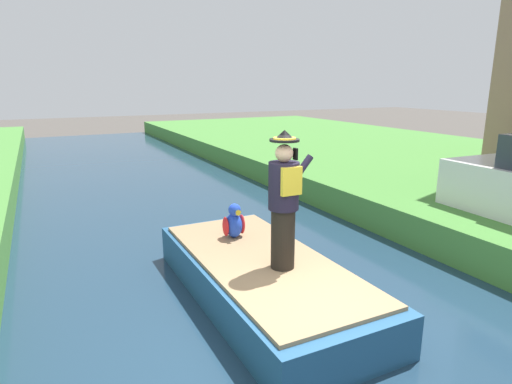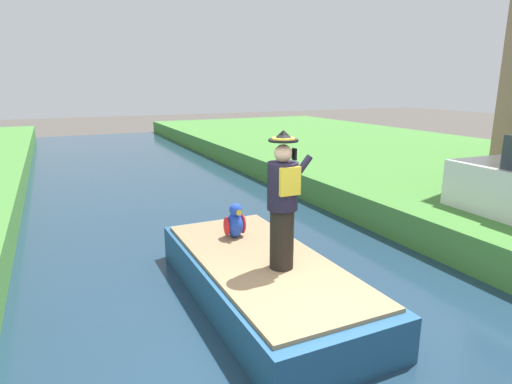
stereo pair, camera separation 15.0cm
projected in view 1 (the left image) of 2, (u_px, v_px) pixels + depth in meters
ground_plane at (322, 361)px, 5.01m from camera, size 80.00×80.00×0.00m
canal_water at (322, 357)px, 5.00m from camera, size 6.71×48.00×0.10m
boat at (263, 278)px, 6.20m from camera, size 1.81×4.20×0.61m
person_pirate at (284, 201)px, 5.61m from camera, size 0.61×0.42×1.85m
parrot_plush at (234, 223)px, 6.91m from camera, size 0.36×0.35×0.57m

